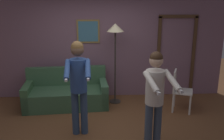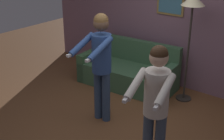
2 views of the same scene
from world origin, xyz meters
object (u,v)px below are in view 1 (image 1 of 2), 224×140
(person_standing_left, at_px, (78,79))
(couch, at_px, (67,94))
(torchiere_lamp, at_px, (115,35))
(dining_chair_distant, at_px, (179,88))
(person_standing_right, at_px, (155,92))

(person_standing_left, bearing_deg, couch, 107.35)
(person_standing_left, bearing_deg, torchiere_lamp, 63.37)
(dining_chair_distant, bearing_deg, person_standing_right, -121.10)
(torchiere_lamp, distance_m, person_standing_right, 2.14)
(person_standing_left, xyz_separation_m, person_standing_right, (1.27, -0.50, -0.07))
(couch, distance_m, dining_chair_distant, 2.59)
(couch, xyz_separation_m, torchiere_lamp, (1.16, 0.15, 1.37))
(couch, relative_size, person_standing_right, 1.18)
(person_standing_right, distance_m, dining_chair_distant, 1.75)
(couch, bearing_deg, torchiere_lamp, 7.30)
(person_standing_left, relative_size, person_standing_right, 1.06)
(person_standing_left, height_order, person_standing_right, person_standing_left)
(torchiere_lamp, bearing_deg, person_standing_left, -116.63)
(torchiere_lamp, height_order, person_standing_left, torchiere_lamp)
(couch, bearing_deg, person_standing_right, -47.36)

